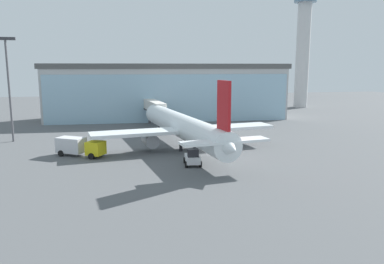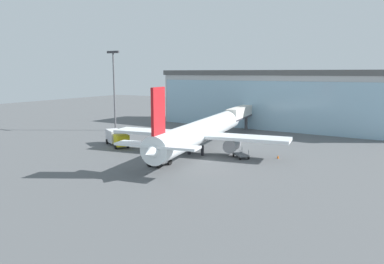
% 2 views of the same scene
% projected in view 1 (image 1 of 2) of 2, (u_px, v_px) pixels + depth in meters
% --- Properties ---
extents(ground, '(240.00, 240.00, 0.00)m').
position_uv_depth(ground, '(205.00, 153.00, 56.12)').
color(ground, '#545659').
extents(terminal_building, '(59.26, 16.58, 13.52)m').
position_uv_depth(terminal_building, '(167.00, 91.00, 92.52)').
color(terminal_building, '#B7B7B7').
rests_on(terminal_building, ground).
extents(jet_bridge, '(3.65, 13.48, 5.61)m').
position_uv_depth(jet_bridge, '(154.00, 107.00, 80.09)').
color(jet_bridge, silver).
rests_on(jet_bridge, ground).
extents(control_tower, '(7.14, 7.14, 36.87)m').
position_uv_depth(control_tower, '(303.00, 39.00, 116.42)').
color(control_tower, silver).
rests_on(control_tower, ground).
extents(apron_light_mast, '(3.20, 0.40, 17.66)m').
position_uv_depth(apron_light_mast, '(8.00, 80.00, 63.12)').
color(apron_light_mast, '#59595E').
rests_on(apron_light_mast, ground).
extents(airplane, '(29.37, 38.07, 11.22)m').
position_uv_depth(airplane, '(183.00, 127.00, 59.16)').
color(airplane, white).
rests_on(airplane, ground).
extents(catering_truck, '(7.36, 5.73, 2.65)m').
position_uv_depth(catering_truck, '(79.00, 146.00, 54.09)').
color(catering_truck, yellow).
rests_on(catering_truck, ground).
extents(baggage_cart, '(3.16, 3.05, 1.50)m').
position_uv_depth(baggage_cart, '(229.00, 144.00, 60.66)').
color(baggage_cart, slate).
rests_on(baggage_cart, ground).
extents(pushback_tug, '(2.44, 3.36, 2.30)m').
position_uv_depth(pushback_tug, '(193.00, 158.00, 49.07)').
color(pushback_tug, silver).
rests_on(pushback_tug, ground).
extents(safety_cone_nose, '(0.36, 0.36, 0.55)m').
position_uv_depth(safety_cone_nose, '(185.00, 160.00, 50.95)').
color(safety_cone_nose, orange).
rests_on(safety_cone_nose, ground).
extents(safety_cone_wingtip, '(0.36, 0.36, 0.55)m').
position_uv_depth(safety_cone_wingtip, '(252.00, 141.00, 64.19)').
color(safety_cone_wingtip, orange).
rests_on(safety_cone_wingtip, ground).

